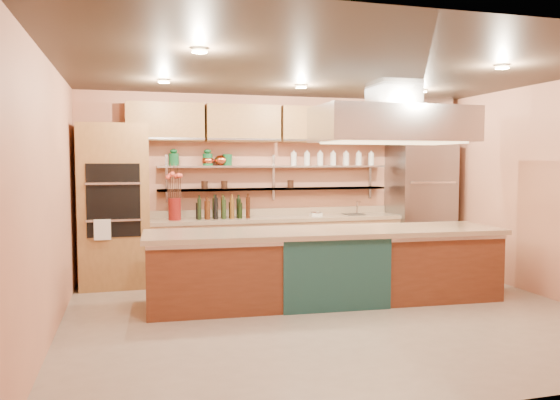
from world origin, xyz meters
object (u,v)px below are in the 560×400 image
object	(u,v)px
copper_kettle	(221,160)
island	(326,266)
refrigerator	(420,206)
green_canister	(227,160)
flower_vase	(175,209)
kitchen_scale	(316,213)

from	to	relation	value
copper_kettle	island	bearing A→B (deg)	-59.69
refrigerator	green_canister	xyz separation A→B (m)	(-3.15, 0.23, 0.75)
refrigerator	island	xyz separation A→B (m)	(-2.21, -1.56, -0.59)
island	flower_vase	distance (m)	2.44
island	green_canister	bearing A→B (deg)	121.21
flower_vase	island	bearing A→B (deg)	-41.69
flower_vase	copper_kettle	distance (m)	1.03
island	flower_vase	world-z (taller)	flower_vase
green_canister	copper_kettle	bearing A→B (deg)	180.00
refrigerator	kitchen_scale	distance (m)	1.80
green_canister	flower_vase	bearing A→B (deg)	-164.87
copper_kettle	green_canister	distance (m)	0.10
island	green_canister	distance (m)	2.42
island	flower_vase	bearing A→B (deg)	141.65
refrigerator	green_canister	distance (m)	3.25
kitchen_scale	refrigerator	bearing A→B (deg)	8.17
refrigerator	copper_kettle	distance (m)	3.34
copper_kettle	kitchen_scale	bearing A→B (deg)	-8.63
refrigerator	flower_vase	distance (m)	3.96
flower_vase	kitchen_scale	bearing A→B (deg)	0.00
kitchen_scale	flower_vase	bearing A→B (deg)	-171.52
refrigerator	flower_vase	world-z (taller)	refrigerator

